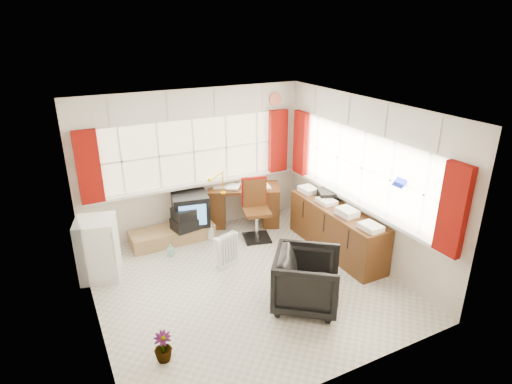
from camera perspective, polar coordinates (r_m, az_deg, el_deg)
ground at (r=6.29m, az=-1.42°, el=-12.11°), size 4.00×4.00×0.00m
room_walls at (r=5.59m, az=-1.57°, el=0.73°), size 4.00×4.00×4.00m
window_back at (r=7.47m, az=-7.99°, el=1.56°), size 3.70×0.12×3.60m
window_right at (r=6.80m, az=13.41°, el=-0.94°), size 0.12×3.70×3.60m
curtains at (r=6.78m, az=2.11°, el=4.19°), size 3.83×3.83×1.15m
overhead_cabinets at (r=6.65m, az=2.39°, el=10.92°), size 3.98×3.98×0.48m
desk at (r=7.84m, az=-1.62°, el=-1.44°), size 1.42×1.10×0.78m
desk_lamp at (r=7.33m, az=-4.44°, el=1.92°), size 0.18×0.16×0.41m
task_chair at (r=7.30m, az=-0.09°, el=-1.94°), size 0.54×0.56×1.06m
office_chair at (r=5.71m, az=6.81°, el=-11.58°), size 1.17×1.16×0.77m
radiator at (r=6.61m, az=-3.81°, el=-8.13°), size 0.38×0.24×0.53m
credenza at (r=7.04m, az=10.63°, el=-4.85°), size 0.50×2.00×0.85m
file_tray at (r=7.26m, az=9.49°, el=-0.28°), size 0.42×0.46×0.13m
tv_bench at (r=7.46m, az=-11.08°, el=-5.58°), size 1.40×0.50×0.25m
crt_tv at (r=7.40m, az=-8.75°, el=-2.27°), size 0.68×0.64×0.54m
hifi_stack at (r=7.28m, az=-9.03°, el=-3.45°), size 0.59×0.43×0.38m
mini_fridge at (r=6.62m, az=-20.29°, el=-7.09°), size 0.66×0.67×0.92m
spray_bottle_a at (r=7.40m, az=-6.06°, el=-5.30°), size 0.14×0.14×0.30m
spray_bottle_b at (r=7.04m, az=-11.30°, el=-7.58°), size 0.13×0.13×0.21m
flower_vase at (r=5.11m, az=-12.31°, el=-19.53°), size 0.22×0.22×0.36m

